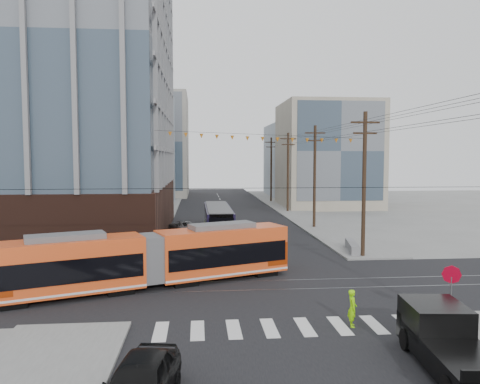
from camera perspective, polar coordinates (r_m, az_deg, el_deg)
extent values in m
plane|color=slate|center=(24.62, 4.43, -13.73)|extent=(160.00, 160.00, 0.00)
cube|color=#381E16|center=(49.96, -26.85, 11.49)|extent=(30.00, 25.00, 28.60)
cube|color=#8C99A5|center=(76.23, -15.05, 5.13)|extent=(18.00, 16.00, 18.00)
cube|color=gray|center=(73.83, 10.57, 4.47)|extent=(14.00, 14.00, 16.00)
cube|color=gray|center=(95.65, -11.21, 5.58)|extent=(16.00, 18.00, 20.00)
cube|color=#8C99A5|center=(93.69, 8.44, 3.81)|extent=(16.00, 16.00, 14.00)
cylinder|color=black|center=(80.09, 3.82, 2.71)|extent=(0.30, 0.30, 11.00)
imported|color=black|center=(15.45, -12.13, -21.90)|extent=(2.63, 4.94, 1.60)
imported|color=#A1A7B5|center=(36.02, -7.99, -6.70)|extent=(3.05, 5.07, 1.58)
imported|color=#B5B5B5|center=(41.51, -7.15, -5.38)|extent=(2.90, 5.04, 1.37)
imported|color=#4F4F4F|center=(47.17, -6.92, -4.25)|extent=(3.54, 5.20, 1.32)
imported|color=#8AEC06|center=(22.18, 13.54, -13.60)|extent=(0.51, 0.68, 1.68)
cube|color=slate|center=(38.67, 13.50, -6.58)|extent=(1.73, 4.29, 0.84)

